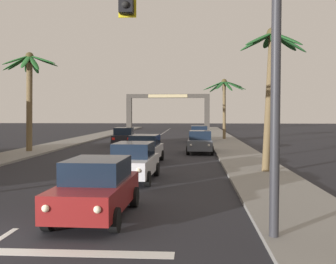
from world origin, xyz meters
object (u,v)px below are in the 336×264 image
object	(u,v)px
sedan_oncoming_far	(124,137)
palm_right_second	(271,70)
town_gateway_arch	(168,107)
traffic_signal_mast	(133,23)
sedan_third_in_queue	(133,161)
palm_left_third	(29,83)
palm_right_farthest	(224,94)
sedan_parked_mid_kerb	(200,142)
sedan_parked_nearest_kerb	(199,134)
sedan_lead_at_stop_bar	(96,188)
sedan_fifth_in_queue	(145,149)

from	to	relation	value
sedan_oncoming_far	palm_right_second	world-z (taller)	palm_right_second
town_gateway_arch	traffic_signal_mast	bearing A→B (deg)	-87.08
sedan_third_in_queue	town_gateway_arch	distance (m)	54.35
palm_left_third	palm_right_farthest	distance (m)	22.06
traffic_signal_mast	palm_left_third	distance (m)	23.30
sedan_third_in_queue	palm_right_second	distance (m)	8.03
palm_right_farthest	sedan_parked_mid_kerb	bearing A→B (deg)	-100.83
sedan_parked_nearest_kerb	palm_right_second	xyz separation A→B (m)	(3.20, -21.97, 4.24)
sedan_oncoming_far	palm_right_second	distance (m)	19.93
sedan_lead_at_stop_bar	town_gateway_arch	distance (m)	60.76
sedan_oncoming_far	palm_right_second	bearing A→B (deg)	-58.75
traffic_signal_mast	palm_left_third	bearing A→B (deg)	118.06
sedan_third_in_queue	palm_left_third	size ratio (longest dim) A/B	0.60
sedan_lead_at_stop_bar	sedan_parked_nearest_kerb	bearing A→B (deg)	83.85
sedan_third_in_queue	palm_left_third	distance (m)	16.13
sedan_third_in_queue	sedan_parked_mid_kerb	xyz separation A→B (m)	(3.15, 12.62, 0.00)
sedan_oncoming_far	sedan_parked_nearest_kerb	size ratio (longest dim) A/B	1.00
palm_left_third	palm_right_farthest	world-z (taller)	palm_left_third
palm_left_third	palm_right_farthest	size ratio (longest dim) A/B	1.12
sedan_oncoming_far	palm_right_farthest	bearing A→B (deg)	41.62
sedan_lead_at_stop_bar	palm_right_farthest	xyz separation A→B (m)	(6.13, 34.05, 4.29)
sedan_lead_at_stop_bar	sedan_parked_nearest_kerb	xyz separation A→B (m)	(3.31, 30.75, 0.00)
town_gateway_arch	sedan_oncoming_far	bearing A→B (deg)	-92.88
sedan_lead_at_stop_bar	sedan_oncoming_far	bearing A→B (deg)	98.03
sedan_lead_at_stop_bar	sedan_fifth_in_queue	bearing A→B (deg)	90.74
palm_left_third	palm_right_second	size ratio (longest dim) A/B	1.06
sedan_parked_nearest_kerb	palm_left_third	bearing A→B (deg)	-136.63
palm_right_farthest	town_gateway_arch	size ratio (longest dim) A/B	0.46
sedan_oncoming_far	sedan_parked_nearest_kerb	bearing A→B (deg)	37.68
palm_left_third	palm_right_second	world-z (taller)	palm_left_third
palm_right_second	palm_left_third	bearing A→B (deg)	148.66
sedan_parked_nearest_kerb	palm_right_farthest	bearing A→B (deg)	49.54
traffic_signal_mast	sedan_lead_at_stop_bar	size ratio (longest dim) A/B	2.31
sedan_fifth_in_queue	traffic_signal_mast	bearing A→B (deg)	-84.05
sedan_lead_at_stop_bar	sedan_parked_nearest_kerb	world-z (taller)	same
sedan_third_in_queue	town_gateway_arch	size ratio (longest dim) A/B	0.31
town_gateway_arch	palm_right_second	bearing A→B (deg)	-80.88
sedan_third_in_queue	traffic_signal_mast	bearing A→B (deg)	-81.39
sedan_parked_mid_kerb	palm_left_third	size ratio (longest dim) A/B	0.59
sedan_oncoming_far	palm_left_third	distance (m)	10.10
sedan_parked_mid_kerb	sedan_lead_at_stop_bar	bearing A→B (deg)	-99.72
sedan_third_in_queue	sedan_parked_nearest_kerb	world-z (taller)	same
sedan_fifth_in_queue	palm_right_farthest	distance (m)	22.52
sedan_third_in_queue	sedan_parked_mid_kerb	distance (m)	13.01
sedan_fifth_in_queue	town_gateway_arch	bearing A→B (deg)	91.97
traffic_signal_mast	town_gateway_arch	distance (m)	62.73
traffic_signal_mast	town_gateway_arch	bearing A→B (deg)	92.92
town_gateway_arch	sedan_third_in_queue	bearing A→B (deg)	-87.97
sedan_parked_nearest_kerb	sedan_fifth_in_queue	bearing A→B (deg)	-101.00
sedan_lead_at_stop_bar	palm_right_farthest	world-z (taller)	palm_right_farthest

